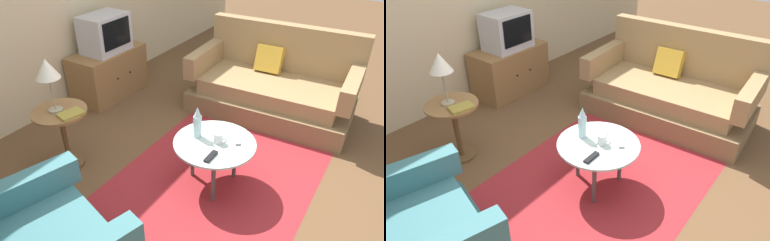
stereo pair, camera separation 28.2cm
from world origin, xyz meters
The scene contains 13 objects.
ground_plane centered at (0.00, 0.00, 0.00)m, with size 16.00×16.00×0.00m, color brown.
area_rug centered at (-0.07, -0.04, 0.00)m, with size 2.36×1.63×0.00m, color maroon.
couch centered at (1.43, 0.01, 0.31)m, with size 0.99×1.84×0.97m.
coffee_table centered at (-0.07, -0.04, 0.40)m, with size 0.69×0.69×0.44m.
side_table centered at (-0.55, 1.25, 0.42)m, with size 0.48×0.48×0.59m.
tv_stand centered at (0.75, 1.93, 0.30)m, with size 0.94×0.51×0.59m.
television centered at (0.75, 1.91, 0.81)m, with size 0.55×0.39×0.44m.
table_lamp centered at (-0.57, 1.27, 0.97)m, with size 0.20×0.20×0.48m.
vase centered at (-0.07, 0.13, 0.58)m, with size 0.07×0.07×0.29m.
mug centered at (-0.05, -0.06, 0.49)m, with size 0.13×0.08×0.09m.
tv_remote_dark centered at (-0.27, -0.11, 0.45)m, with size 0.16×0.04×0.02m.
tv_remote_silver centered at (0.06, -0.17, 0.45)m, with size 0.16×0.14×0.02m.
book centered at (-0.55, 1.10, 0.60)m, with size 0.23×0.19×0.02m.
Camera 2 is at (-2.09, -1.40, 2.16)m, focal length 33.74 mm.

